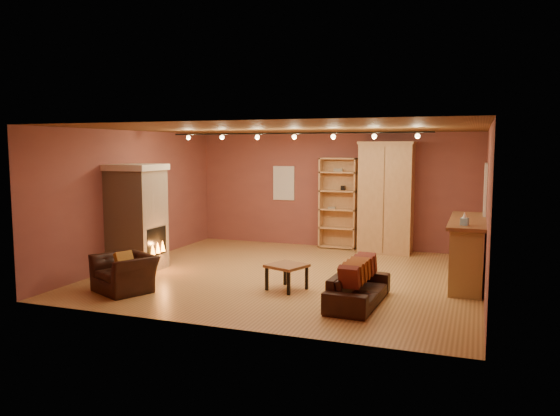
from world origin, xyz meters
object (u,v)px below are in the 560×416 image
at_px(bar_counter, 467,251).
at_px(loveseat, 358,281).
at_px(armoire, 386,197).
at_px(armchair, 125,267).
at_px(fireplace, 137,217).
at_px(bookcase, 339,202).
at_px(coffee_table, 287,268).

bearing_deg(bar_counter, loveseat, -127.84).
relative_size(armoire, armchair, 2.26).
xyz_separation_m(fireplace, bar_counter, (6.24, 1.14, -0.47)).
bearing_deg(armoire, bookcase, 169.81).
distance_m(loveseat, armchair, 3.95).
bearing_deg(armchair, armoire, 79.94).
bearing_deg(coffee_table, fireplace, 172.17).
relative_size(fireplace, loveseat, 1.23).
bearing_deg(bookcase, bar_counter, -40.47).
height_order(armoire, bar_counter, armoire).
bearing_deg(bookcase, loveseat, -72.22).
bearing_deg(coffee_table, armchair, -157.85).
relative_size(fireplace, bookcase, 0.96).
height_order(fireplace, bar_counter, fireplace).
bearing_deg(loveseat, armoire, 6.60).
bearing_deg(fireplace, bookcase, 49.44).
height_order(bookcase, armoire, armoire).
height_order(armoire, armchair, armoire).
bearing_deg(armoire, fireplace, -141.19).
bearing_deg(bookcase, coffee_table, -88.08).
distance_m(fireplace, bookcase, 4.91).
xyz_separation_m(armoire, loveseat, (0.30, -4.40, -0.94)).
bearing_deg(loveseat, armchair, 101.80).
relative_size(bookcase, armoire, 0.85).
distance_m(armoire, bar_counter, 3.11).
bearing_deg(armoire, coffee_table, -104.67).
distance_m(bookcase, armoire, 1.21).
bearing_deg(bar_counter, armoire, 127.99).
distance_m(armoire, loveseat, 4.51).
bearing_deg(bookcase, armchair, -114.84).
distance_m(bookcase, armchair, 5.81).
bearing_deg(bar_counter, fireplace, -169.69).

